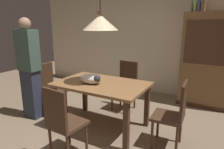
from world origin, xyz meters
TOP-DOWN VIEW (x-y plane):
  - ground at (0.00, 0.00)m, footprint 10.00×10.00m
  - back_wall at (0.00, 2.65)m, footprint 6.40×0.10m
  - dining_table at (-0.13, 0.52)m, footprint 1.40×0.90m
  - chair_near_front at (-0.14, -0.36)m, footprint 0.44×0.44m
  - chair_right_side at (1.00, 0.52)m, footprint 0.42×0.42m
  - chair_far_back at (-0.13, 1.40)m, footprint 0.43×0.43m
  - chair_left_side at (-1.26, 0.52)m, footprint 0.40×0.40m
  - cat_sleeping at (-0.25, 0.42)m, footprint 0.39×0.27m
  - pendant_lamp at (-0.13, 0.52)m, footprint 0.52×0.52m
  - hutch_bookcase at (1.27, 2.32)m, footprint 1.12×0.45m
  - book_green_slim at (0.83, 2.32)m, footprint 0.03×0.20m
  - book_yellow_short at (0.88, 2.32)m, footprint 0.04×0.20m
  - book_blue_wide at (0.95, 2.32)m, footprint 0.06×0.24m
  - book_brown_thick at (1.02, 2.32)m, footprint 0.06×0.24m
  - person_standing at (-1.41, 0.24)m, footprint 0.36×0.22m

SIDE VIEW (x-z plane):
  - ground at x=0.00m, z-range 0.00..0.00m
  - chair_near_front at x=-0.14m, z-range 0.05..0.98m
  - chair_right_side at x=1.00m, z-range 0.05..0.98m
  - chair_far_back at x=-0.13m, z-range 0.05..0.98m
  - chair_left_side at x=-1.26m, z-range 0.05..0.98m
  - dining_table at x=-0.13m, z-range 0.27..1.02m
  - cat_sleeping at x=-0.25m, z-range 0.75..0.90m
  - person_standing at x=-1.41m, z-range 0.01..1.75m
  - hutch_bookcase at x=1.27m, z-range -0.04..1.81m
  - back_wall at x=0.00m, z-range 0.00..2.90m
  - pendant_lamp at x=-0.13m, z-range 1.01..2.31m
  - book_yellow_short at x=0.88m, z-range 1.85..2.03m
  - book_brown_thick at x=1.02m, z-range 1.85..2.07m
  - book_blue_wide at x=0.95m, z-range 1.85..2.09m
  - book_green_slim at x=0.83m, z-range 1.85..2.11m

